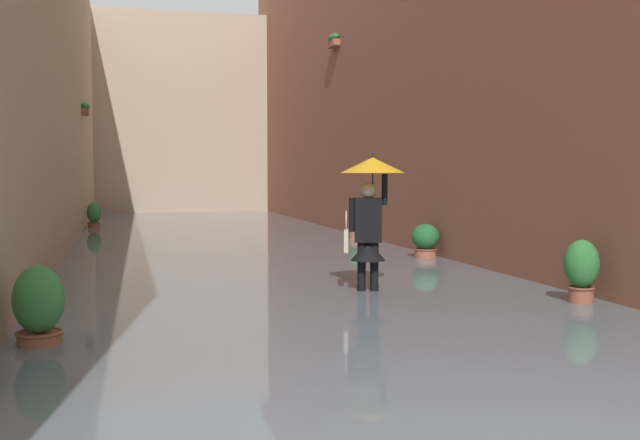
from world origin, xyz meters
name	(u,v)px	position (x,y,z in m)	size (l,w,h in m)	color
ground_plane	(229,248)	(0.00, -14.06, 0.00)	(70.28, 70.28, 0.00)	#605B56
flood_water	(229,245)	(0.00, -14.06, 0.07)	(8.05, 34.11, 0.14)	slate
building_facade_left	(406,50)	(-4.52, -14.05, 4.91)	(2.04, 32.11, 9.83)	brown
building_facade_right	(26,64)	(4.52, -14.05, 4.24)	(2.04, 32.11, 8.48)	tan
building_facade_far	(181,115)	(0.00, -29.01, 4.30)	(10.85, 1.80, 8.59)	tan
person_wading	(370,201)	(-0.91, -6.13, 1.42)	(0.92, 0.92, 2.10)	#2D2319
potted_plant_near_left	(581,272)	(-3.24, -4.53, 0.54)	(0.44, 0.44, 0.95)	brown
potted_plant_far_right	(39,310)	(3.27, -3.87, 0.47)	(0.49, 0.49, 0.91)	#9E563D
potted_plant_near_right	(94,216)	(3.35, -19.87, 0.49)	(0.43, 0.43, 0.92)	#9E563D
potted_plant_mid_left	(425,242)	(-3.29, -9.76, 0.44)	(0.54, 0.54, 0.80)	#9E563D
potted_plant_far_left	(355,227)	(-3.25, -14.23, 0.44)	(0.33, 0.33, 0.84)	#9E563D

